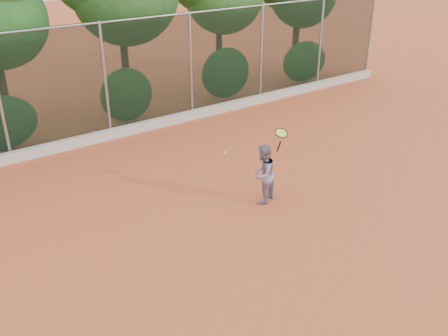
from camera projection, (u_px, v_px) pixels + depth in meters
ground at (252, 239)px, 10.43m from camera, size 80.00×80.00×0.00m
concrete_curb at (113, 133)px, 15.34m from camera, size 24.00×0.20×0.30m
tennis_player at (263, 174)px, 11.54m from camera, size 0.85×0.77×1.43m
chainlink_fence at (105, 78)px, 14.72m from camera, size 24.09×0.09×3.50m
tennis_racket at (281, 135)px, 11.31m from camera, size 0.37×0.36×0.58m
tennis_ball_in_flight at (225, 153)px, 10.95m from camera, size 0.07×0.07×0.07m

